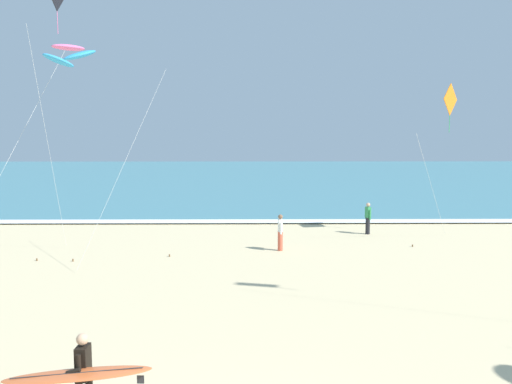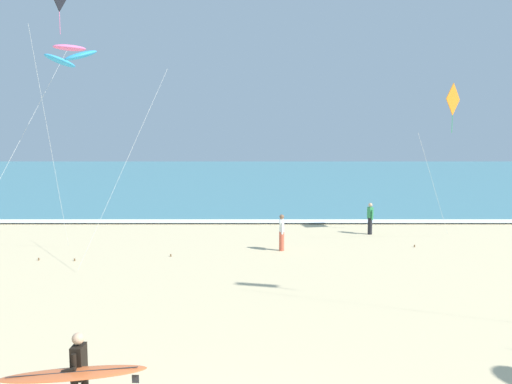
{
  "view_description": "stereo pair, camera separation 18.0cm",
  "coord_description": "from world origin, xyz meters",
  "px_view_note": "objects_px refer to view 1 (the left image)",
  "views": [
    {
      "loc": [
        0.44,
        -7.3,
        5.21
      ],
      "look_at": [
        0.58,
        6.6,
        3.64
      ],
      "focal_mm": 38.49,
      "sensor_mm": 36.0,
      "label": 1
    },
    {
      "loc": [
        0.62,
        -7.3,
        5.21
      ],
      "look_at": [
        0.58,
        6.6,
        3.64
      ],
      "focal_mm": 38.49,
      "sensor_mm": 36.0,
      "label": 2
    }
  ],
  "objects_px": {
    "bystander_green_top": "(368,218)",
    "bystander_white_top": "(280,232)",
    "kite_diamond_amber_far": "(450,102)",
    "surfer_lead": "(80,374)",
    "kite_arc_rose_close": "(69,55)",
    "kite_diamond_charcoal_distant": "(56,6)"
  },
  "relations": [
    {
      "from": "kite_diamond_amber_far",
      "to": "kite_diamond_charcoal_distant",
      "type": "distance_m",
      "value": 18.44
    },
    {
      "from": "bystander_green_top",
      "to": "bystander_white_top",
      "type": "bearing_deg",
      "value": -140.79
    },
    {
      "from": "kite_arc_rose_close",
      "to": "bystander_white_top",
      "type": "relative_size",
      "value": 5.15
    },
    {
      "from": "surfer_lead",
      "to": "bystander_green_top",
      "type": "distance_m",
      "value": 20.18
    },
    {
      "from": "surfer_lead",
      "to": "kite_diamond_amber_far",
      "type": "xyz_separation_m",
      "value": [
        12.55,
        17.64,
        5.49
      ]
    },
    {
      "from": "kite_arc_rose_close",
      "to": "kite_diamond_amber_far",
      "type": "bearing_deg",
      "value": 23.47
    },
    {
      "from": "kite_arc_rose_close",
      "to": "bystander_white_top",
      "type": "height_order",
      "value": "kite_arc_rose_close"
    },
    {
      "from": "surfer_lead",
      "to": "kite_diamond_amber_far",
      "type": "distance_m",
      "value": 22.33
    },
    {
      "from": "surfer_lead",
      "to": "bystander_green_top",
      "type": "xyz_separation_m",
      "value": [
        8.83,
        18.15,
        -0.24
      ]
    },
    {
      "from": "kite_diamond_amber_far",
      "to": "surfer_lead",
      "type": "bearing_deg",
      "value": -125.42
    },
    {
      "from": "kite_diamond_charcoal_distant",
      "to": "bystander_green_top",
      "type": "height_order",
      "value": "kite_diamond_charcoal_distant"
    },
    {
      "from": "surfer_lead",
      "to": "kite_arc_rose_close",
      "type": "distance_m",
      "value": 13.12
    },
    {
      "from": "kite_arc_rose_close",
      "to": "kite_diamond_charcoal_distant",
      "type": "bearing_deg",
      "value": 113.43
    },
    {
      "from": "bystander_green_top",
      "to": "kite_diamond_charcoal_distant",
      "type": "bearing_deg",
      "value": -167.13
    },
    {
      "from": "bystander_green_top",
      "to": "surfer_lead",
      "type": "bearing_deg",
      "value": -115.95
    },
    {
      "from": "kite_diamond_amber_far",
      "to": "bystander_white_top",
      "type": "distance_m",
      "value": 10.62
    },
    {
      "from": "kite_diamond_amber_far",
      "to": "bystander_green_top",
      "type": "xyz_separation_m",
      "value": [
        -3.72,
        0.51,
        -5.73
      ]
    },
    {
      "from": "bystander_white_top",
      "to": "bystander_green_top",
      "type": "height_order",
      "value": "same"
    },
    {
      "from": "kite_diamond_amber_far",
      "to": "bystander_white_top",
      "type": "height_order",
      "value": "kite_diamond_amber_far"
    },
    {
      "from": "kite_diamond_amber_far",
      "to": "bystander_green_top",
      "type": "height_order",
      "value": "kite_diamond_amber_far"
    },
    {
      "from": "kite_diamond_charcoal_distant",
      "to": "bystander_white_top",
      "type": "relative_size",
      "value": 7.21
    },
    {
      "from": "kite_diamond_amber_far",
      "to": "kite_arc_rose_close",
      "type": "xyz_separation_m",
      "value": [
        -15.98,
        -6.94,
        1.29
      ]
    }
  ]
}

